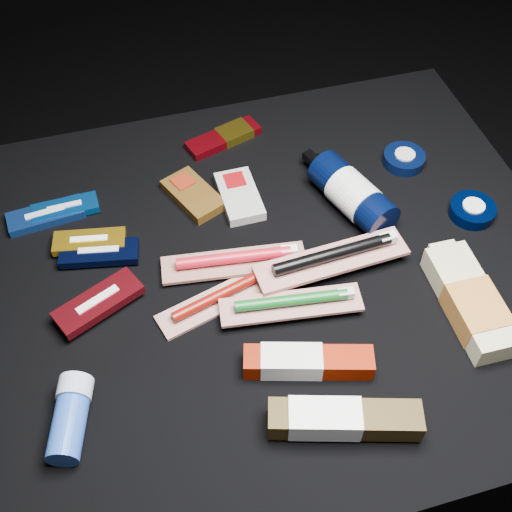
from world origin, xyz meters
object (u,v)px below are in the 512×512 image
object	(u,v)px
deodorant_stick	(70,417)
bodywash_bottle	(471,303)
lotion_bottle	(352,194)
toothpaste_carton_red	(302,362)

from	to	relation	value
deodorant_stick	bodywash_bottle	bearing A→B (deg)	17.75
bodywash_bottle	deodorant_stick	distance (m)	0.56
deodorant_stick	lotion_bottle	bearing A→B (deg)	44.08
lotion_bottle	deodorant_stick	xyz separation A→B (m)	(-0.47, -0.26, -0.01)
lotion_bottle	deodorant_stick	bearing A→B (deg)	-170.25
deodorant_stick	toothpaste_carton_red	xyz separation A→B (m)	(0.30, -0.00, -0.01)
lotion_bottle	deodorant_stick	world-z (taller)	lotion_bottle
lotion_bottle	deodorant_stick	distance (m)	0.53
bodywash_bottle	deodorant_stick	size ratio (longest dim) A/B	1.69
bodywash_bottle	lotion_bottle	bearing A→B (deg)	112.14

